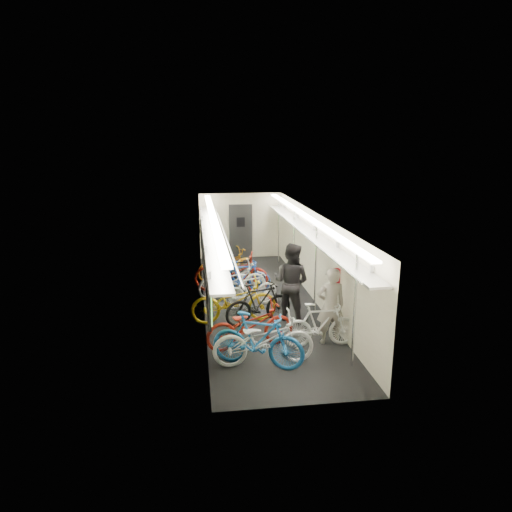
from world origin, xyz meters
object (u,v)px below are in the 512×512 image
object	(u,v)px
passenger_near	(331,306)
backpack	(337,277)
bicycle_0	(264,340)
bicycle_1	(258,340)
passenger_mid	(291,282)

from	to	relation	value
passenger_near	backpack	bearing A→B (deg)	-116.16
bicycle_0	backpack	world-z (taller)	backpack
bicycle_1	passenger_near	xyz separation A→B (m)	(1.68, 0.85, 0.29)
passenger_near	passenger_mid	xyz separation A→B (m)	(-0.55, 1.44, 0.11)
passenger_mid	backpack	bearing A→B (deg)	173.64
passenger_mid	backpack	size ratio (longest dim) A/B	5.00
backpack	passenger_mid	bearing A→B (deg)	137.60
bicycle_0	backpack	xyz separation A→B (m)	(1.88, 1.42, 0.76)
passenger_near	bicycle_0	bearing A→B (deg)	27.77
passenger_mid	backpack	distance (m)	1.23
passenger_near	passenger_mid	bearing A→B (deg)	-68.09
bicycle_0	passenger_mid	bearing A→B (deg)	-24.98
passenger_mid	bicycle_0	bearing A→B (deg)	101.78
bicycle_0	passenger_near	distance (m)	1.77
bicycle_0	passenger_near	world-z (taller)	passenger_near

